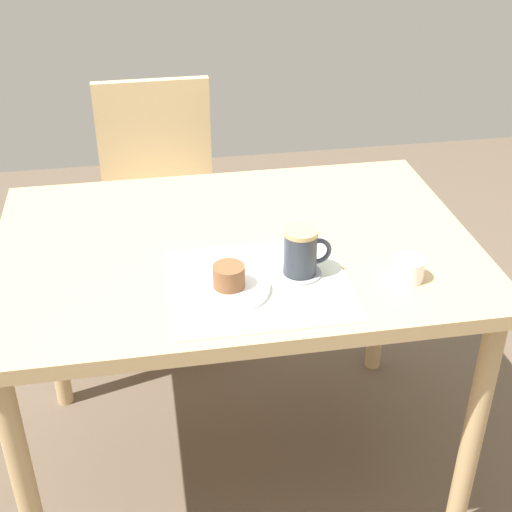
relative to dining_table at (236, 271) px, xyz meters
The scene contains 9 objects.
ground_plane 0.66m from the dining_table, ahead, with size 4.40×4.40×0.02m, color brown.
dining_table is the anchor object (origin of this frame).
wooden_chair 0.78m from the dining_table, 101.62° to the left, with size 0.42×0.42×0.87m.
placemat 0.21m from the dining_table, 83.38° to the right, with size 0.39×0.34×0.00m, color silver.
pastry_plate 0.23m from the dining_table, 102.13° to the right, with size 0.17×0.17×0.01m, color white.
pastry 0.25m from the dining_table, 102.13° to the right, with size 0.07×0.07×0.05m, color brown.
coffee_coaster 0.23m from the dining_table, 55.64° to the right, with size 0.10×0.10×0.01m, color #99999E.
coffee_mug 0.25m from the dining_table, 55.01° to the right, with size 0.11×0.07×0.11m.
sugar_bowl 0.43m from the dining_table, 32.99° to the right, with size 0.07×0.07×0.05m, color white.
Camera 1 is at (-0.20, -1.46, 1.58)m, focal length 50.00 mm.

